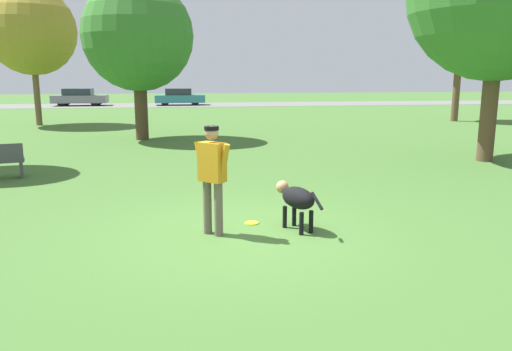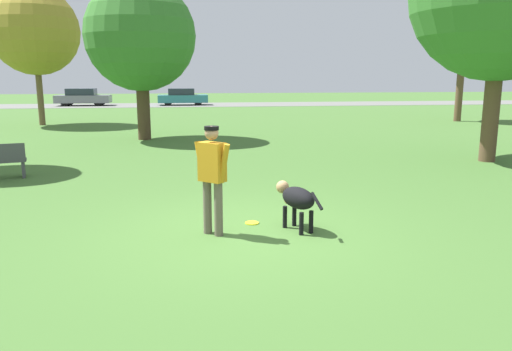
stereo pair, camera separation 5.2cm
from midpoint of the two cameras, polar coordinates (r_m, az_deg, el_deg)
name	(u,v)px [view 2 (the right image)]	position (r m, az deg, el deg)	size (l,w,h in m)	color
ground_plane	(240,233)	(7.77, -1.60, -6.58)	(120.00, 120.00, 0.00)	#426B2D
far_road_strip	(195,105)	(41.33, -6.92, 8.03)	(120.00, 6.00, 0.01)	slate
person	(212,172)	(7.49, -4.82, 0.45)	(0.55, 0.51, 1.66)	#665B4C
dog	(296,198)	(7.83, 4.81, -2.63)	(0.61, 1.09, 0.72)	black
frisbee	(252,223)	(8.25, -0.29, -5.43)	(0.23, 0.23, 0.02)	yellow
tree_far_right	(464,29)	(28.55, 22.76, 15.19)	(3.47, 3.47, 6.46)	brown
tree_mid_center	(140,36)	(19.32, -13.01, 15.27)	(4.03, 4.03, 5.83)	#4C3826
tree_far_left	(35,31)	(26.52, -23.91, 14.84)	(4.11, 4.11, 6.48)	brown
parked_car_grey	(83,97)	(42.16, -19.14, 8.46)	(4.17, 1.88, 1.35)	slate
parked_car_teal	(182,97)	(41.07, -8.39, 8.88)	(4.00, 1.95, 1.34)	teal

